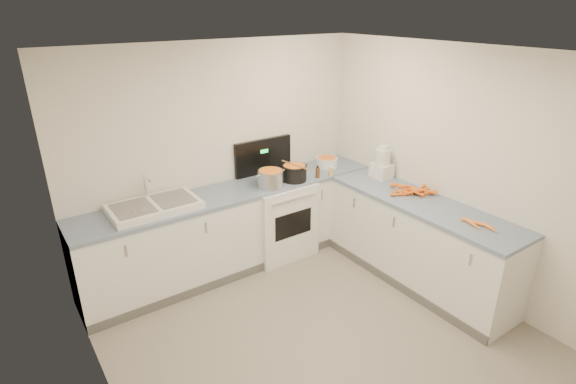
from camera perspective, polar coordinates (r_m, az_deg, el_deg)
floor at (r=4.27m, az=5.46°, el=-18.94°), size 3.50×4.00×0.00m
ceiling at (r=3.20m, az=7.19°, el=16.64°), size 3.50×4.00×0.00m
wall_back at (r=5.12m, az=-8.59°, el=4.54°), size 3.50×0.00×2.50m
wall_left at (r=2.88m, az=-21.93°, el=-12.51°), size 0.00×4.00×2.50m
wall_right at (r=4.81m, az=22.20°, el=1.86°), size 0.00×4.00×2.50m
counter_back at (r=5.17m, az=-6.57°, el=-4.54°), size 3.50×0.62×0.94m
counter_right at (r=5.05m, az=16.18°, el=-6.05°), size 0.62×2.20×0.94m
stove at (r=5.41m, az=-1.38°, el=-3.05°), size 0.76×0.65×1.36m
sink at (r=4.64m, az=-16.62°, el=-1.76°), size 0.86×0.52×0.31m
steel_pot at (r=4.99m, az=-2.23°, el=1.59°), size 0.35×0.35×0.21m
black_pot at (r=5.18m, az=0.82°, el=2.33°), size 0.33×0.33×0.20m
wooden_spoon at (r=5.14m, az=0.83°, el=3.48°), size 0.08×0.41×0.02m
mixing_bowl at (r=5.64m, az=4.96°, el=3.77°), size 0.28×0.28×0.12m
extract_bottle at (r=5.27m, az=3.78°, el=2.47°), size 0.05×0.05×0.13m
spice_jar at (r=5.38m, az=5.47°, el=2.63°), size 0.05×0.05×0.09m
food_processor at (r=5.35m, az=11.85°, el=3.49°), size 0.19×0.23×0.39m
carrot_pile at (r=5.02m, az=15.49°, el=0.18°), size 0.47×0.48×0.08m
peeled_carrots at (r=4.49m, az=23.23°, el=-3.86°), size 0.17×0.36×0.04m
peelings at (r=4.53m, az=-18.73°, el=-2.11°), size 0.23×0.28×0.01m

